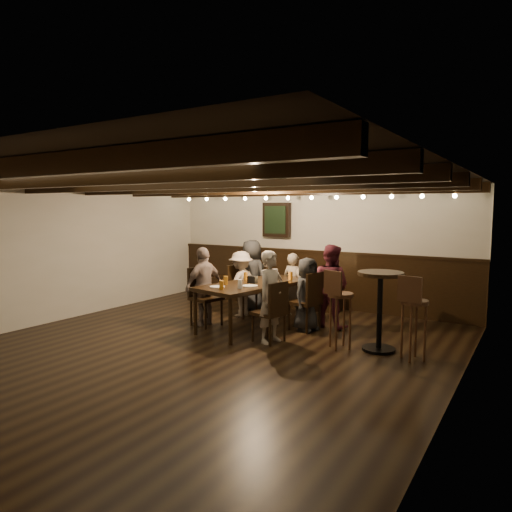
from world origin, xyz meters
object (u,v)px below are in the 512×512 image
Objects in this scene: chair_left_far at (206,308)px; bar_stool_right at (413,329)px; dining_table at (254,287)px; person_bench_right at (330,286)px; person_left_far at (204,286)px; person_right_near at (307,294)px; chair_right_near at (305,312)px; high_top_table at (380,299)px; person_left_near at (241,284)px; person_right_far at (271,297)px; chair_right_far at (270,323)px; bar_stool_left at (340,320)px; person_bench_left at (252,275)px; chair_left_near at (242,301)px; person_bench_centre at (293,285)px.

bar_stool_right is (3.43, 0.04, 0.12)m from chair_left_far.
person_bench_right reaches higher than dining_table.
person_left_far is 1.75m from person_right_near.
chair_right_near is (0.79, 0.32, -0.40)m from dining_table.
high_top_table is at bearing 172.29° from bar_stool_right.
dining_table is 0.88m from person_left_near.
person_right_far is at bearing 180.00° from person_right_near.
chair_right_far is 0.81× the size of bar_stool_left.
person_right_near is (1.48, -0.26, -0.00)m from person_left_near.
high_top_table is (1.33, -0.43, 0.13)m from person_right_near.
person_left_near is at bearing 58.51° from chair_right_far.
person_right_far is (-0.13, -0.89, 0.39)m from chair_right_near.
bar_stool_right is at bearing -17.39° from high_top_table.
person_bench_left is 1.22× the size of bar_stool_left.
person_left_near reaches higher than chair_left_far.
person_bench_left is at bearing 157.95° from high_top_table.
person_left_far is at bearing 120.96° from person_right_near.
person_bench_centre is at bearing 129.81° from chair_left_near.
chair_right_far is at bearing 58.51° from person_left_near.
person_right_near is (0.03, -0.01, 0.31)m from chair_right_near.
dining_table is at bearing 176.83° from high_top_table.
chair_left_near is 0.71× the size of person_left_far.
high_top_table is at bearing 86.20° from chair_left_near.
chair_left_near is at bearing 179.95° from chair_left_far.
person_left_near is 1.07× the size of bar_stool_right.
dining_table is 1.92× the size of high_top_table.
person_right_far is (1.45, -0.26, 0.38)m from chair_left_far.
chair_right_near is 0.85× the size of bar_stool_left.
person_bench_centre is at bearing 154.33° from chair_left_far.
bar_stool_left is at bearing 78.78° from person_left_near.
bar_stool_left is (1.01, 0.24, 0.14)m from chair_right_far.
person_bench_right is 0.48m from person_right_near.
bar_stool_left is at bearing -157.69° from high_top_table.
person_left_near is at bearing 15.26° from person_bench_right.
person_right_near is (0.19, 0.88, 0.32)m from chair_right_far.
person_right_near is at bearing 30.96° from dining_table.
bar_stool_left is at bearing -167.48° from bar_stool_right.
person_bench_left reaches higher than person_left_near.
person_bench_centre reaches higher than dining_table.
bar_stool_right is (1.98, 0.30, -0.27)m from person_right_far.
chair_left_far is at bearing 90.00° from person_left_far.
person_right_far is (1.29, -1.14, 0.40)m from chair_left_near.
chair_left_near is at bearing 90.00° from person_left_near.
person_bench_right reaches higher than high_top_table.
person_left_near is at bearing 175.24° from bar_stool_right.
high_top_table reaches higher than chair_right_near.
dining_table is 0.94m from chair_left_far.
chair_left_near is at bearing 175.21° from bar_stool_right.
bar_stool_right reaches higher than high_top_table.
high_top_table is (2.93, 0.20, 0.43)m from chair_left_far.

